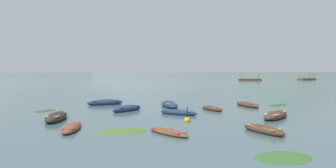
% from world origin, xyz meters
% --- Properties ---
extents(ground_plane, '(6000.00, 6000.00, 0.00)m').
position_xyz_m(ground_plane, '(0.00, 1500.00, 0.00)').
color(ground_plane, '#476066').
extents(mountain_1, '(1372.24, 1372.24, 330.07)m').
position_xyz_m(mountain_1, '(-994.19, 2061.05, 165.03)').
color(mountain_1, slate).
rests_on(mountain_1, ground).
extents(mountain_2, '(1326.32, 1326.32, 445.84)m').
position_xyz_m(mountain_2, '(54.69, 2259.51, 222.92)').
color(mountain_2, slate).
rests_on(mountain_2, ground).
extents(mountain_3, '(1175.70, 1175.70, 373.99)m').
position_xyz_m(mountain_3, '(902.28, 2063.90, 187.00)').
color(mountain_3, '#56665B').
rests_on(mountain_3, ground).
extents(rowboat_0, '(1.97, 4.19, 0.55)m').
position_xyz_m(rowboat_0, '(9.40, 24.72, 0.17)').
color(rowboat_0, '#4C3323').
rests_on(rowboat_0, ground).
extents(rowboat_1, '(1.56, 4.21, 0.73)m').
position_xyz_m(rowboat_1, '(-7.64, 16.77, 0.23)').
color(rowboat_1, '#2D2826').
rests_on(rowboat_1, ground).
extents(rowboat_2, '(3.66, 4.11, 0.70)m').
position_xyz_m(rowboat_2, '(9.26, 17.09, 0.22)').
color(rowboat_2, '#4C3323').
rests_on(rowboat_2, ground).
extents(rowboat_3, '(3.06, 3.41, 0.66)m').
position_xyz_m(rowboat_3, '(-2.83, 21.62, 0.21)').
color(rowboat_3, navy).
rests_on(rowboat_3, ground).
extents(rowboat_4, '(2.15, 4.74, 0.77)m').
position_xyz_m(rowboat_4, '(1.21, 24.45, 0.24)').
color(rowboat_4, navy).
rests_on(rowboat_4, ground).
extents(rowboat_5, '(3.42, 2.53, 0.54)m').
position_xyz_m(rowboat_5, '(1.76, 19.18, 0.17)').
color(rowboat_5, navy).
rests_on(rowboat_5, ground).
extents(rowboat_6, '(2.22, 3.26, 0.57)m').
position_xyz_m(rowboat_6, '(6.31, 11.72, 0.18)').
color(rowboat_6, '#4C3323').
rests_on(rowboat_6, ground).
extents(rowboat_7, '(2.68, 2.93, 0.37)m').
position_xyz_m(rowboat_7, '(0.60, 11.49, 0.12)').
color(rowboat_7, brown).
rests_on(rowboat_7, ground).
extents(rowboat_8, '(4.07, 2.60, 0.73)m').
position_xyz_m(rowboat_8, '(-5.73, 26.75, 0.23)').
color(rowboat_8, navy).
rests_on(rowboat_8, ground).
extents(rowboat_9, '(1.21, 3.59, 0.47)m').
position_xyz_m(rowboat_9, '(-5.40, 12.98, 0.15)').
color(rowboat_9, brown).
rests_on(rowboat_9, ground).
extents(rowboat_10, '(2.03, 3.16, 0.50)m').
position_xyz_m(rowboat_10, '(5.13, 21.86, 0.16)').
color(rowboat_10, '#4C3323').
rests_on(rowboat_10, ground).
extents(ferry_0, '(8.97, 5.03, 2.54)m').
position_xyz_m(ferry_0, '(35.79, 105.38, 0.45)').
color(ferry_0, brown).
rests_on(ferry_0, ground).
extents(ferry_1, '(8.21, 5.63, 2.54)m').
position_xyz_m(ferry_1, '(61.05, 111.15, 0.45)').
color(ferry_1, brown).
rests_on(ferry_1, ground).
extents(mooring_buoy, '(0.47, 0.47, 1.22)m').
position_xyz_m(mooring_buoy, '(2.13, 15.63, 0.11)').
color(mooring_buoy, yellow).
rests_on(mooring_buoy, ground).
extents(weed_patch_0, '(3.45, 3.30, 0.14)m').
position_xyz_m(weed_patch_0, '(12.98, 25.50, 0.00)').
color(weed_patch_0, '#2D5628').
rests_on(weed_patch_0, ground).
extents(weed_patch_1, '(3.09, 2.67, 0.14)m').
position_xyz_m(weed_patch_1, '(5.29, 6.70, 0.00)').
color(weed_patch_1, '#38662D').
rests_on(weed_patch_1, ground).
extents(weed_patch_3, '(3.84, 3.56, 0.14)m').
position_xyz_m(weed_patch_3, '(-2.15, 12.32, 0.00)').
color(weed_patch_3, '#477033').
rests_on(weed_patch_3, ground).
extents(weed_patch_4, '(2.17, 2.55, 0.14)m').
position_xyz_m(weed_patch_4, '(-10.39, 21.84, 0.00)').
color(weed_patch_4, '#2D5628').
rests_on(weed_patch_4, ground).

